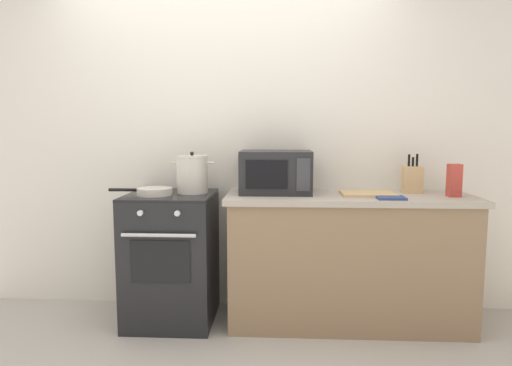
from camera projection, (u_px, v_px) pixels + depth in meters
ground_plane at (208, 363)px, 2.66m from camera, size 10.00×10.00×0.00m
back_wall at (265, 145)px, 3.46m from camera, size 4.40×0.10×2.50m
lower_cabinet_right at (348, 262)px, 3.17m from camera, size 1.64×0.56×0.88m
countertop_right at (349, 198)px, 3.12m from camera, size 1.70×0.60×0.04m
stove at (172, 257)px, 3.22m from camera, size 0.60×0.64×0.92m
stock_pot at (192, 174)px, 3.19m from camera, size 0.31×0.23×0.29m
frying_pan at (154, 191)px, 3.09m from camera, size 0.44×0.24×0.05m
microwave at (276, 172)px, 3.18m from camera, size 0.50×0.37×0.30m
cutting_board at (368, 194)px, 3.09m from camera, size 0.36×0.26×0.02m
knife_block at (412, 179)px, 3.20m from camera, size 0.13×0.10×0.28m
pasta_box at (454, 180)px, 3.02m from camera, size 0.08×0.08×0.22m
oven_mitt at (391, 198)px, 2.92m from camera, size 0.18×0.14×0.02m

